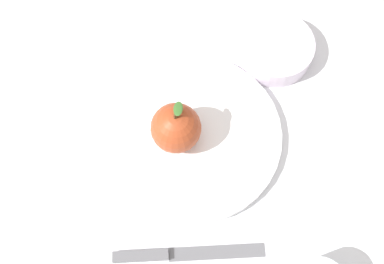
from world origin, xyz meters
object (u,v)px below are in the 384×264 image
side_bowl (275,48)px  knife (175,254)px  dinner_plate (192,135)px  apple (176,128)px

side_bowl → knife: 0.34m
side_bowl → dinner_plate: bearing=161.0°
knife → apple: bearing=23.0°
apple → side_bowl: apple is taller
side_bowl → knife: (-0.34, 0.02, -0.02)m
dinner_plate → side_bowl: side_bowl is taller
side_bowl → apple: bearing=157.7°
apple → dinner_plate: bearing=-51.6°
apple → side_bowl: size_ratio=0.70×
dinner_plate → apple: (-0.01, 0.02, 0.04)m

